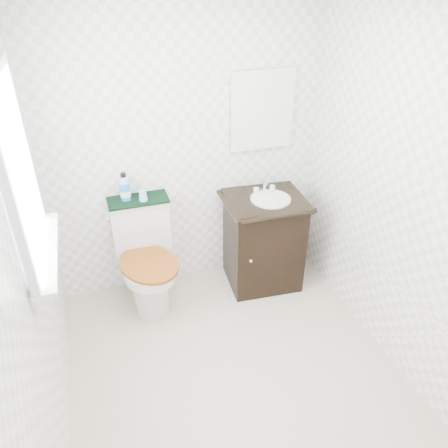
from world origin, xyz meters
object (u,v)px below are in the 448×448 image
vanity (264,239)px  toilet (146,262)px  trash_bin (241,263)px  cup (143,195)px  mouthwash_bottle (125,188)px

vanity → toilet: bearing=176.5°
vanity → trash_bin: vanity is taller
cup → toilet: bearing=-113.7°
cup → trash_bin: bearing=-3.0°
trash_bin → cup: size_ratio=3.42×
toilet → mouthwash_bottle: (-0.08, 0.14, 0.61)m
trash_bin → cup: bearing=177.0°
toilet → trash_bin: bearing=3.4°
vanity → mouthwash_bottle: mouthwash_bottle is taller
vanity → trash_bin: size_ratio=3.29×
toilet → cup: bearing=66.3°
mouthwash_bottle → cup: 0.15m
vanity → mouthwash_bottle: (-1.07, 0.20, 0.55)m
toilet → cup: cup is taller
mouthwash_bottle → vanity: bearing=-10.6°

